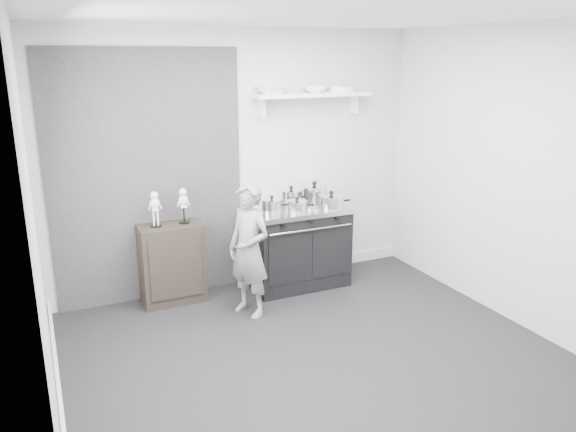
% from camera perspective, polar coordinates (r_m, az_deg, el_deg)
% --- Properties ---
extents(ground, '(4.00, 4.00, 0.00)m').
position_cam_1_polar(ground, '(4.83, 2.87, -14.09)').
color(ground, black).
rests_on(ground, ground).
extents(room_shell, '(4.02, 3.62, 2.71)m').
position_cam_1_polar(room_shell, '(4.34, 1.21, 5.63)').
color(room_shell, silver).
rests_on(room_shell, ground).
extents(wall_shelf, '(1.30, 0.26, 0.24)m').
position_cam_1_polar(wall_shelf, '(6.05, 2.53, 12.11)').
color(wall_shelf, white).
rests_on(wall_shelf, room_shell).
extents(stove, '(1.09, 0.68, 0.87)m').
position_cam_1_polar(stove, '(6.07, 0.93, -3.03)').
color(stove, black).
rests_on(stove, ground).
extents(side_cabinet, '(0.62, 0.36, 0.81)m').
position_cam_1_polar(side_cabinet, '(5.79, -11.71, -4.72)').
color(side_cabinet, black).
rests_on(side_cabinet, ground).
extents(child, '(0.48, 0.56, 1.30)m').
position_cam_1_polar(child, '(5.32, -3.96, -3.48)').
color(child, gray).
rests_on(child, ground).
extents(pot_front_left, '(0.30, 0.22, 0.18)m').
position_cam_1_polar(pot_front_left, '(5.71, -1.65, 1.06)').
color(pot_front_left, silver).
rests_on(pot_front_left, stove).
extents(pot_back_left, '(0.33, 0.25, 0.21)m').
position_cam_1_polar(pot_back_left, '(5.99, 0.33, 1.91)').
color(pot_back_left, silver).
rests_on(pot_back_left, stove).
extents(pot_back_right, '(0.37, 0.29, 0.24)m').
position_cam_1_polar(pot_back_right, '(6.12, 2.70, 2.27)').
color(pot_back_right, silver).
rests_on(pot_back_right, stove).
extents(pot_front_right, '(0.36, 0.28, 0.19)m').
position_cam_1_polar(pot_front_right, '(5.91, 4.41, 1.50)').
color(pot_front_right, silver).
rests_on(pot_front_right, stove).
extents(pot_front_center, '(0.30, 0.21, 0.15)m').
position_cam_1_polar(pot_front_center, '(5.76, 0.93, 1.04)').
color(pot_front_center, silver).
rests_on(pot_front_center, stove).
extents(skeleton_full, '(0.11, 0.07, 0.40)m').
position_cam_1_polar(skeleton_full, '(5.58, -13.36, 0.94)').
color(skeleton_full, silver).
rests_on(skeleton_full, side_cabinet).
extents(skeleton_torso, '(0.11, 0.07, 0.41)m').
position_cam_1_polar(skeleton_torso, '(5.64, -10.58, 1.28)').
color(skeleton_torso, silver).
rests_on(skeleton_torso, side_cabinet).
extents(bowl_large, '(0.32, 0.32, 0.08)m').
position_cam_1_polar(bowl_large, '(5.84, -1.67, 12.67)').
color(bowl_large, white).
rests_on(bowl_large, wall_shelf).
extents(bowl_small, '(0.23, 0.23, 0.07)m').
position_cam_1_polar(bowl_small, '(6.05, 2.78, 12.74)').
color(bowl_small, white).
rests_on(bowl_small, wall_shelf).
extents(plate_stack, '(0.28, 0.28, 0.06)m').
position_cam_1_polar(plate_stack, '(6.20, 5.45, 12.72)').
color(plate_stack, white).
rests_on(plate_stack, wall_shelf).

